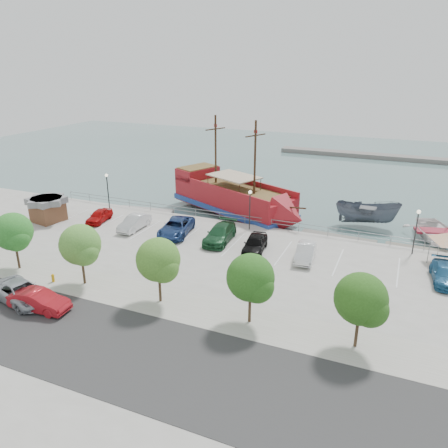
% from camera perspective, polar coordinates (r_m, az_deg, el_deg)
% --- Properties ---
extents(ground, '(160.00, 160.00, 0.00)m').
position_cam_1_polar(ground, '(41.11, 0.19, -5.01)').
color(ground, '#476C67').
extents(land_slab, '(100.00, 58.00, 1.20)m').
position_cam_1_polar(land_slab, '(26.09, -19.62, -22.45)').
color(land_slab, gray).
rests_on(land_slab, ground).
extents(street, '(100.00, 8.00, 0.04)m').
position_cam_1_polar(street, '(28.59, -12.89, -15.81)').
color(street, '#302F30').
rests_on(street, land_slab).
extents(sidewalk, '(100.00, 4.00, 0.05)m').
position_cam_1_polar(sidewalk, '(32.73, -6.75, -10.30)').
color(sidewalk, gray).
rests_on(sidewalk, land_slab).
extents(seawall_railing, '(50.00, 0.06, 1.00)m').
position_cam_1_polar(seawall_railing, '(47.26, 3.88, 0.42)').
color(seawall_railing, gray).
rests_on(seawall_railing, land_slab).
extents(far_shore, '(40.00, 3.00, 0.80)m').
position_cam_1_polar(far_shore, '(90.97, 20.08, 8.28)').
color(far_shore, slate).
rests_on(far_shore, ground).
extents(pirate_ship, '(19.48, 12.62, 12.22)m').
position_cam_1_polar(pirate_ship, '(52.38, 2.18, 3.08)').
color(pirate_ship, maroon).
rests_on(pirate_ship, ground).
extents(patrol_boat, '(7.38, 3.60, 2.74)m').
position_cam_1_polar(patrol_boat, '(51.99, 18.21, 1.12)').
color(patrol_boat, '#525864').
rests_on(patrol_boat, ground).
extents(speedboat, '(7.11, 8.58, 1.54)m').
position_cam_1_polar(speedboat, '(50.64, 25.83, -1.19)').
color(speedboat, white).
rests_on(speedboat, ground).
extents(dock_west, '(7.31, 2.98, 0.41)m').
position_cam_1_polar(dock_west, '(55.20, -10.37, 1.65)').
color(dock_west, gray).
rests_on(dock_west, ground).
extents(dock_mid, '(7.88, 2.62, 0.44)m').
position_cam_1_polar(dock_mid, '(47.12, 14.56, -1.98)').
color(dock_mid, slate).
rests_on(dock_mid, ground).
extents(dock_east, '(7.42, 2.23, 0.42)m').
position_cam_1_polar(dock_east, '(46.87, 24.73, -3.42)').
color(dock_east, '#6D685B').
rests_on(dock_east, ground).
extents(shed, '(3.84, 3.84, 2.70)m').
position_cam_1_polar(shed, '(52.04, -22.05, 1.88)').
color(shed, brown).
rests_on(shed, land_slab).
extents(street_van, '(5.87, 3.60, 1.52)m').
position_cam_1_polar(street_van, '(35.77, -25.00, -8.06)').
color(street_van, '#9FA3AB').
rests_on(street_van, street).
extents(street_sedan, '(4.61, 1.88, 1.49)m').
position_cam_1_polar(street_sedan, '(34.08, -22.99, -9.21)').
color(street_sedan, '#A9151C').
rests_on(street_sedan, street).
extents(fire_hydrant, '(0.25, 0.25, 0.72)m').
position_cam_1_polar(fire_hydrant, '(37.87, -21.44, -6.55)').
color(fire_hydrant, orange).
rests_on(fire_hydrant, sidewalk).
extents(lamp_post_left, '(0.36, 0.36, 4.28)m').
position_cam_1_polar(lamp_post_left, '(53.82, -15.00, 4.96)').
color(lamp_post_left, black).
rests_on(lamp_post_left, land_slab).
extents(lamp_post_mid, '(0.36, 0.36, 4.28)m').
position_cam_1_polar(lamp_post_mid, '(45.32, 3.40, 2.77)').
color(lamp_post_mid, black).
rests_on(lamp_post_mid, land_slab).
extents(lamp_post_right, '(0.36, 0.36, 4.28)m').
position_cam_1_polar(lamp_post_right, '(42.99, 23.88, -0.00)').
color(lamp_post_right, black).
rests_on(lamp_post_right, land_slab).
extents(tree_b, '(3.30, 3.20, 5.00)m').
position_cam_1_polar(tree_b, '(40.23, -25.75, -1.09)').
color(tree_b, '#473321').
rests_on(tree_b, sidewalk).
extents(tree_c, '(3.30, 3.20, 5.00)m').
position_cam_1_polar(tree_c, '(35.46, -18.16, -2.79)').
color(tree_c, '#473321').
rests_on(tree_c, sidewalk).
extents(tree_d, '(3.30, 3.20, 5.00)m').
position_cam_1_polar(tree_d, '(31.54, -8.42, -4.88)').
color(tree_d, '#473321').
rests_on(tree_d, sidewalk).
extents(tree_e, '(3.30, 3.20, 5.00)m').
position_cam_1_polar(tree_e, '(28.81, 3.69, -7.27)').
color(tree_e, '#473321').
rests_on(tree_e, sidewalk).
extents(tree_f, '(3.30, 3.20, 5.00)m').
position_cam_1_polar(tree_f, '(27.62, 17.70, -9.59)').
color(tree_f, '#473321').
rests_on(tree_f, sidewalk).
extents(parked_car_a, '(2.25, 4.22, 1.37)m').
position_cam_1_polar(parked_car_a, '(50.13, -15.99, 1.03)').
color(parked_car_a, '#A60808').
rests_on(parked_car_a, land_slab).
extents(parked_car_b, '(1.61, 4.53, 1.49)m').
position_cam_1_polar(parked_car_b, '(46.95, -11.63, 0.18)').
color(parked_car_b, silver).
rests_on(parked_car_b, land_slab).
extents(parked_car_c, '(3.63, 6.12, 1.60)m').
position_cam_1_polar(parked_car_c, '(44.81, -6.27, -0.43)').
color(parked_car_c, navy).
rests_on(parked_car_c, land_slab).
extents(parked_car_d, '(2.67, 5.64, 1.59)m').
position_cam_1_polar(parked_car_d, '(42.89, -0.53, -1.28)').
color(parked_car_d, '#194928').
rests_on(parked_car_d, land_slab).
extents(parked_car_e, '(2.44, 4.84, 1.58)m').
position_cam_1_polar(parked_car_e, '(40.75, 4.07, -2.54)').
color(parked_car_e, black).
rests_on(parked_car_e, land_slab).
extents(parked_car_f, '(1.96, 4.55, 1.46)m').
position_cam_1_polar(parked_car_f, '(39.70, 10.61, -3.61)').
color(parked_car_f, silver).
rests_on(parked_car_f, land_slab).
extents(parked_car_h, '(2.40, 4.91, 1.37)m').
position_cam_1_polar(parked_car_h, '(39.45, 26.90, -5.84)').
color(parked_car_h, '#1E5680').
rests_on(parked_car_h, land_slab).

